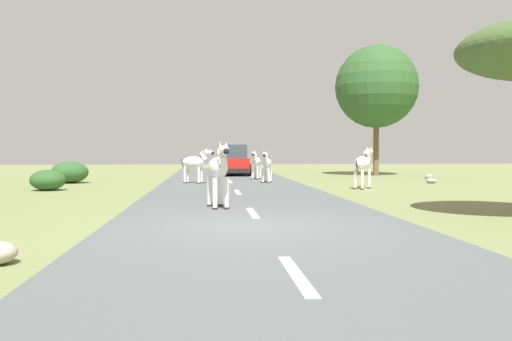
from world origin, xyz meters
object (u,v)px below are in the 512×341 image
at_px(zebra_0, 218,169).
at_px(car_0, 233,161).
at_px(rock_1, 431,181).
at_px(zebra_3, 363,164).
at_px(tree_3, 377,87).
at_px(zebra_4, 256,162).
at_px(zebra_1, 195,163).
at_px(car_1, 232,159).
at_px(bush_0, 70,172).
at_px(rock_0, 429,177).
at_px(bush_1, 48,180).
at_px(zebra_2, 267,164).

height_order(zebra_0, car_0, car_0).
relative_size(car_0, rock_1, 9.23).
xyz_separation_m(zebra_3, tree_3, (3.82, 10.23, 4.18)).
bearing_deg(zebra_0, zebra_4, -109.69).
bearing_deg(zebra_0, car_0, -104.14).
bearing_deg(zebra_1, car_1, -161.02).
bearing_deg(zebra_0, bush_0, -70.81).
bearing_deg(zebra_4, car_1, -70.51).
distance_m(zebra_4, car_1, 12.98).
bearing_deg(zebra_4, rock_0, -165.69).
bearing_deg(bush_0, tree_3, 19.58).
height_order(tree_3, bush_1, tree_3).
distance_m(zebra_1, zebra_3, 7.17).
height_order(bush_0, bush_1, bush_0).
xyz_separation_m(zebra_4, bush_1, (-8.19, -5.78, -0.51)).
distance_m(bush_1, rock_1, 16.03).
height_order(car_0, rock_1, car_0).
bearing_deg(zebra_4, rock_1, 175.44).
bearing_deg(car_0, zebra_1, 77.62).
bearing_deg(zebra_2, zebra_1, 16.44).
height_order(zebra_4, rock_0, zebra_4).
bearing_deg(tree_3, zebra_3, -110.47).
xyz_separation_m(zebra_2, bush_1, (-8.40, -3.00, -0.50)).
height_order(zebra_1, zebra_2, zebra_1).
distance_m(zebra_2, car_0, 7.84).
distance_m(zebra_3, bush_1, 11.79).
height_order(car_1, tree_3, tree_3).
distance_m(zebra_1, rock_1, 10.52).
xyz_separation_m(zebra_2, bush_0, (-8.73, 1.40, -0.39)).
height_order(zebra_1, bush_1, zebra_1).
xyz_separation_m(zebra_4, rock_0, (8.61, -0.37, -0.74)).
distance_m(zebra_4, tree_3, 9.54).
relative_size(zebra_4, rock_0, 3.21).
bearing_deg(bush_1, zebra_0, -48.69).
relative_size(zebra_3, rock_1, 3.38).
xyz_separation_m(car_1, bush_1, (-7.59, -18.74, -0.47)).
relative_size(zebra_0, rock_0, 3.78).
bearing_deg(rock_0, tree_3, 104.66).
relative_size(bush_1, rock_1, 2.68).
xyz_separation_m(zebra_1, zebra_4, (2.90, 2.89, -0.06)).
relative_size(bush_0, rock_1, 3.41).
bearing_deg(tree_3, zebra_2, -135.52).
height_order(zebra_1, car_0, car_0).
distance_m(zebra_1, bush_1, 6.06).
height_order(car_0, bush_0, car_0).
distance_m(car_1, bush_1, 20.22).
xyz_separation_m(zebra_4, car_0, (-0.92, 4.98, -0.04)).
xyz_separation_m(rock_0, rock_1, (-1.02, -2.59, -0.04)).
distance_m(zebra_2, rock_0, 8.77).
relative_size(zebra_3, tree_3, 0.21).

